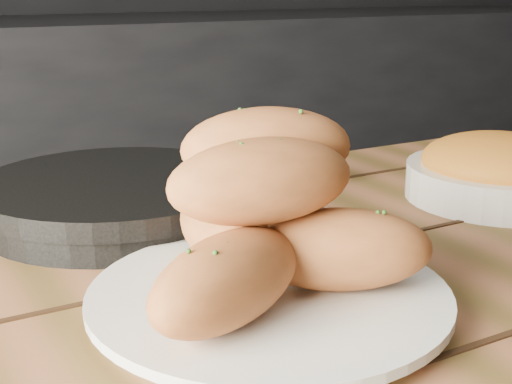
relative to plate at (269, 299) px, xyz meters
name	(u,v)px	position (x,y,z in m)	size (l,w,h in m)	color
counter	(192,172)	(0.59, 1.44, -0.31)	(2.80, 0.60, 0.90)	black
plate	(269,299)	(0.00, 0.00, 0.00)	(0.28, 0.28, 0.02)	white
bread_rolls	(266,218)	(0.00, 0.00, 0.06)	(0.26, 0.22, 0.13)	#B15F31
skillet	(119,197)	(-0.03, 0.27, 0.01)	(0.43, 0.29, 0.05)	black
bowl	(499,171)	(0.38, 0.12, 0.02)	(0.21, 0.21, 0.08)	white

